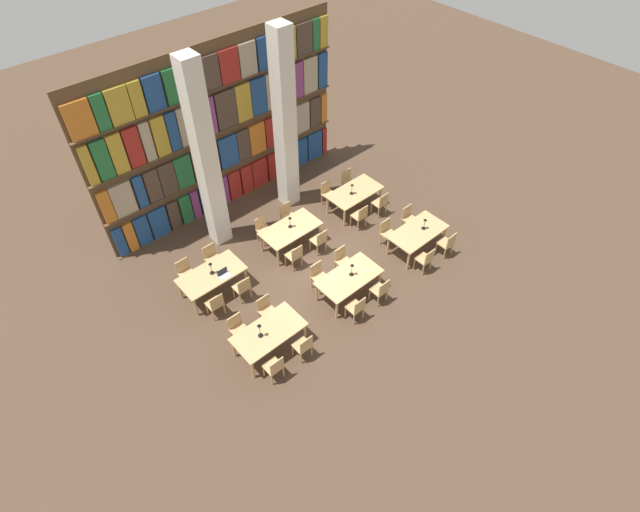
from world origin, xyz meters
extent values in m
plane|color=#4C3828|center=(0.00, 0.00, 0.00)|extent=(40.00, 40.00, 0.00)
cube|color=brown|center=(0.00, 4.47, 2.75)|extent=(8.68, 0.06, 5.50)
cube|color=brown|center=(0.00, 4.47, 0.01)|extent=(8.68, 0.35, 0.03)
cube|color=navy|center=(-4.09, 4.44, 0.57)|extent=(0.29, 0.20, 1.08)
cube|color=orange|center=(-3.75, 4.44, 0.57)|extent=(0.30, 0.20, 1.08)
cube|color=navy|center=(-3.34, 4.44, 0.57)|extent=(0.43, 0.20, 1.08)
cube|color=navy|center=(-2.78, 4.44, 0.57)|extent=(0.57, 0.20, 1.08)
cube|color=#47382D|center=(-2.24, 4.44, 0.57)|extent=(0.35, 0.20, 1.08)
cube|color=#236B38|center=(-1.80, 4.44, 0.57)|extent=(0.38, 0.20, 1.08)
cube|color=#84387A|center=(-1.44, 4.44, 0.57)|extent=(0.26, 0.20, 1.08)
cube|color=navy|center=(-1.00, 4.44, 0.57)|extent=(0.47, 0.20, 1.08)
cube|color=#84387A|center=(-0.46, 4.44, 0.57)|extent=(0.57, 0.20, 1.08)
cube|color=maroon|center=(0.10, 4.44, 0.57)|extent=(0.44, 0.20, 1.08)
cube|color=maroon|center=(0.60, 4.44, 0.57)|extent=(0.43, 0.20, 1.08)
cube|color=maroon|center=(1.16, 4.44, 0.57)|extent=(0.62, 0.20, 1.08)
cube|color=maroon|center=(1.84, 4.44, 0.57)|extent=(0.61, 0.20, 1.08)
cube|color=#B7932D|center=(2.34, 4.44, 0.57)|extent=(0.29, 0.20, 1.08)
cube|color=navy|center=(2.65, 4.44, 0.57)|extent=(0.26, 0.20, 1.08)
cube|color=navy|center=(3.09, 4.44, 0.57)|extent=(0.47, 0.20, 1.08)
cube|color=navy|center=(3.72, 4.44, 0.57)|extent=(0.66, 0.20, 1.08)
cube|color=maroon|center=(4.19, 4.44, 0.57)|extent=(0.19, 0.20, 1.08)
cube|color=brown|center=(0.00, 4.47, 1.39)|extent=(8.68, 0.35, 0.03)
cube|color=orange|center=(-4.08, 4.44, 1.95)|extent=(0.32, 0.20, 1.08)
cube|color=tan|center=(-3.57, 4.44, 1.95)|extent=(0.64, 0.20, 1.08)
cube|color=navy|center=(-3.04, 4.44, 1.95)|extent=(0.28, 0.20, 1.08)
cube|color=#47382D|center=(-2.62, 4.44, 1.95)|extent=(0.44, 0.20, 1.08)
cube|color=#47382D|center=(-2.13, 4.44, 1.95)|extent=(0.51, 0.20, 1.08)
cube|color=#236B38|center=(-1.57, 4.44, 1.95)|extent=(0.55, 0.20, 1.08)
cube|color=#47382D|center=(-1.12, 4.44, 1.95)|extent=(0.27, 0.20, 1.08)
cube|color=maroon|center=(-0.64, 4.44, 1.95)|extent=(0.59, 0.20, 1.08)
cube|color=navy|center=(0.06, 4.44, 1.95)|extent=(0.67, 0.20, 1.08)
cube|color=#47382D|center=(0.65, 4.44, 1.95)|extent=(0.46, 0.20, 1.08)
cube|color=orange|center=(1.21, 4.44, 1.95)|extent=(0.60, 0.20, 1.08)
cube|color=maroon|center=(1.79, 4.44, 1.95)|extent=(0.47, 0.20, 1.08)
cube|color=navy|center=(2.43, 4.44, 1.95)|extent=(0.67, 0.20, 1.08)
cube|color=tan|center=(3.12, 4.44, 1.95)|extent=(0.67, 0.20, 1.08)
cube|color=#47382D|center=(3.74, 4.44, 1.95)|extent=(0.47, 0.20, 1.08)
cube|color=orange|center=(4.16, 4.44, 1.95)|extent=(0.26, 0.20, 1.08)
cube|color=brown|center=(0.00, 4.47, 2.77)|extent=(8.68, 0.35, 0.03)
cube|color=#B7932D|center=(-4.11, 4.44, 3.38)|extent=(0.26, 0.20, 1.20)
cube|color=#236B38|center=(-3.73, 4.44, 3.38)|extent=(0.41, 0.20, 1.20)
cube|color=#B7932D|center=(-3.29, 4.44, 3.38)|extent=(0.40, 0.20, 1.20)
cube|color=maroon|center=(-2.83, 4.44, 3.38)|extent=(0.43, 0.20, 1.20)
cube|color=tan|center=(-2.41, 4.44, 3.38)|extent=(0.29, 0.20, 1.20)
cube|color=#B7932D|center=(-2.01, 4.44, 3.38)|extent=(0.41, 0.20, 1.20)
cube|color=navy|center=(-1.61, 4.44, 3.38)|extent=(0.31, 0.20, 1.20)
cube|color=tan|center=(-1.27, 4.44, 3.38)|extent=(0.31, 0.20, 1.20)
cube|color=#47382D|center=(-0.90, 4.44, 3.38)|extent=(0.31, 0.20, 1.20)
cube|color=#84387A|center=(-0.46, 4.44, 3.38)|extent=(0.52, 0.20, 1.20)
cube|color=#47382D|center=(0.21, 4.44, 3.38)|extent=(0.69, 0.20, 1.20)
cube|color=#B7932D|center=(0.84, 4.44, 3.38)|extent=(0.54, 0.20, 1.20)
cube|color=navy|center=(1.41, 4.44, 3.38)|extent=(0.56, 0.20, 1.20)
cube|color=tan|center=(1.89, 4.44, 3.38)|extent=(0.35, 0.20, 1.20)
cube|color=#47382D|center=(2.41, 4.44, 3.38)|extent=(0.64, 0.20, 1.20)
cube|color=#84387A|center=(3.00, 4.44, 3.38)|extent=(0.42, 0.20, 1.20)
cube|color=tan|center=(3.55, 4.44, 3.38)|extent=(0.59, 0.20, 1.20)
cube|color=navy|center=(4.10, 4.44, 3.38)|extent=(0.38, 0.20, 1.20)
cube|color=brown|center=(0.00, 4.47, 4.14)|extent=(8.68, 0.35, 0.03)
cube|color=orange|center=(-3.90, 4.44, 4.65)|extent=(0.68, 0.20, 0.99)
cube|color=#236B38|center=(-3.36, 4.44, 4.65)|extent=(0.33, 0.20, 0.99)
cube|color=#B7932D|center=(-2.86, 4.44, 4.65)|extent=(0.59, 0.20, 0.99)
cube|color=#B7932D|center=(-2.36, 4.44, 4.65)|extent=(0.35, 0.20, 0.99)
cube|color=navy|center=(-1.88, 4.44, 4.65)|extent=(0.51, 0.20, 0.99)
cube|color=#236B38|center=(-1.35, 4.44, 4.65)|extent=(0.40, 0.20, 0.99)
cube|color=orange|center=(-0.93, 4.44, 4.65)|extent=(0.33, 0.20, 0.99)
cube|color=maroon|center=(-0.55, 4.44, 4.65)|extent=(0.30, 0.20, 0.99)
cube|color=#47382D|center=(-0.10, 4.44, 4.65)|extent=(0.52, 0.20, 0.99)
cube|color=maroon|center=(0.51, 4.44, 4.65)|extent=(0.63, 0.20, 0.99)
cube|color=tan|center=(1.16, 4.44, 4.65)|extent=(0.58, 0.20, 0.99)
cube|color=navy|center=(1.76, 4.44, 4.65)|extent=(0.48, 0.20, 0.99)
cube|color=#47382D|center=(2.31, 4.44, 4.65)|extent=(0.50, 0.20, 0.99)
cube|color=#B7932D|center=(2.80, 4.44, 4.65)|extent=(0.33, 0.20, 0.99)
cube|color=#47382D|center=(3.32, 4.44, 4.65)|extent=(0.62, 0.20, 0.99)
cube|color=#236B38|center=(3.80, 4.44, 4.65)|extent=(0.27, 0.20, 0.99)
cube|color=#B7932D|center=(4.13, 4.44, 4.65)|extent=(0.32, 0.20, 0.99)
cube|color=silver|center=(-1.41, 3.08, 3.00)|extent=(0.54, 0.54, 6.00)
cube|color=silver|center=(1.41, 3.08, 3.00)|extent=(0.54, 0.54, 6.00)
cube|color=tan|center=(-2.77, -1.31, 0.73)|extent=(1.84, 0.98, 0.04)
cylinder|color=tan|center=(-3.62, -1.73, 0.36)|extent=(0.07, 0.07, 0.71)
cylinder|color=tan|center=(-1.93, -1.73, 0.36)|extent=(0.07, 0.07, 0.71)
cylinder|color=tan|center=(-3.62, -0.90, 0.36)|extent=(0.07, 0.07, 0.71)
cylinder|color=tan|center=(-1.93, -0.90, 0.36)|extent=(0.07, 0.07, 0.71)
cylinder|color=tan|center=(-3.39, -1.86, 0.21)|extent=(0.04, 0.04, 0.42)
cylinder|color=tan|center=(-3.03, -1.86, 0.21)|extent=(0.04, 0.04, 0.42)
cylinder|color=tan|center=(-3.39, -2.20, 0.21)|extent=(0.04, 0.04, 0.42)
cylinder|color=tan|center=(-3.03, -2.20, 0.21)|extent=(0.04, 0.04, 0.42)
cube|color=tan|center=(-3.21, -2.03, 0.44)|extent=(0.42, 0.40, 0.04)
cube|color=tan|center=(-3.21, -2.21, 0.67)|extent=(0.40, 0.03, 0.42)
cylinder|color=tan|center=(-3.03, -0.77, 0.21)|extent=(0.04, 0.04, 0.42)
cylinder|color=tan|center=(-3.39, -0.77, 0.21)|extent=(0.04, 0.04, 0.42)
cylinder|color=tan|center=(-3.03, -0.43, 0.21)|extent=(0.04, 0.04, 0.42)
cylinder|color=tan|center=(-3.39, -0.43, 0.21)|extent=(0.04, 0.04, 0.42)
cube|color=tan|center=(-3.21, -0.60, 0.44)|extent=(0.42, 0.40, 0.04)
cube|color=tan|center=(-3.21, -0.42, 0.67)|extent=(0.40, 0.03, 0.42)
cylinder|color=tan|center=(-2.46, -1.86, 0.21)|extent=(0.04, 0.04, 0.42)
cylinder|color=tan|center=(-2.10, -1.86, 0.21)|extent=(0.04, 0.04, 0.42)
cylinder|color=tan|center=(-2.46, -2.20, 0.21)|extent=(0.04, 0.04, 0.42)
cylinder|color=tan|center=(-2.10, -2.20, 0.21)|extent=(0.04, 0.04, 0.42)
cube|color=tan|center=(-2.28, -2.03, 0.44)|extent=(0.42, 0.40, 0.04)
cube|color=tan|center=(-2.28, -2.21, 0.67)|extent=(0.40, 0.03, 0.42)
cylinder|color=tan|center=(-2.10, -0.77, 0.21)|extent=(0.04, 0.04, 0.42)
cylinder|color=tan|center=(-2.46, -0.77, 0.21)|extent=(0.04, 0.04, 0.42)
cylinder|color=tan|center=(-2.10, -0.43, 0.21)|extent=(0.04, 0.04, 0.42)
cylinder|color=tan|center=(-2.46, -0.43, 0.21)|extent=(0.04, 0.04, 0.42)
cube|color=tan|center=(-2.28, -0.60, 0.44)|extent=(0.42, 0.40, 0.04)
cube|color=tan|center=(-2.28, -0.42, 0.67)|extent=(0.40, 0.03, 0.42)
cylinder|color=black|center=(-3.00, -1.29, 0.76)|extent=(0.14, 0.14, 0.01)
cylinder|color=black|center=(-3.00, -1.29, 0.96)|extent=(0.02, 0.02, 0.40)
cone|color=black|center=(-3.00, -1.29, 1.20)|extent=(0.11, 0.11, 0.07)
cube|color=tan|center=(0.03, -1.32, 0.73)|extent=(1.84, 0.98, 0.04)
cylinder|color=tan|center=(-0.81, -1.74, 0.36)|extent=(0.07, 0.07, 0.71)
cylinder|color=tan|center=(0.87, -1.74, 0.36)|extent=(0.07, 0.07, 0.71)
cylinder|color=tan|center=(-0.81, -0.91, 0.36)|extent=(0.07, 0.07, 0.71)
cylinder|color=tan|center=(0.87, -0.91, 0.36)|extent=(0.07, 0.07, 0.71)
cylinder|color=tan|center=(-0.60, -1.87, 0.21)|extent=(0.04, 0.04, 0.42)
cylinder|color=tan|center=(-0.24, -1.87, 0.21)|extent=(0.04, 0.04, 0.42)
cylinder|color=tan|center=(-0.60, -2.21, 0.21)|extent=(0.04, 0.04, 0.42)
cylinder|color=tan|center=(-0.24, -2.21, 0.21)|extent=(0.04, 0.04, 0.42)
cube|color=tan|center=(-0.42, -2.04, 0.44)|extent=(0.42, 0.40, 0.04)
cube|color=tan|center=(-0.42, -2.22, 0.67)|extent=(0.40, 0.03, 0.42)
cylinder|color=tan|center=(-0.24, -0.78, 0.21)|extent=(0.04, 0.04, 0.42)
cylinder|color=tan|center=(-0.60, -0.78, 0.21)|extent=(0.04, 0.04, 0.42)
cylinder|color=tan|center=(-0.24, -0.44, 0.21)|extent=(0.04, 0.04, 0.42)
cylinder|color=tan|center=(-0.60, -0.44, 0.21)|extent=(0.04, 0.04, 0.42)
cube|color=tan|center=(-0.42, -0.61, 0.44)|extent=(0.42, 0.40, 0.04)
cube|color=tan|center=(-0.42, -0.43, 0.67)|extent=(0.40, 0.03, 0.42)
cylinder|color=tan|center=(0.34, -1.87, 0.21)|extent=(0.04, 0.04, 0.42)
cylinder|color=tan|center=(0.70, -1.87, 0.21)|extent=(0.04, 0.04, 0.42)
cylinder|color=tan|center=(0.34, -2.21, 0.21)|extent=(0.04, 0.04, 0.42)
cylinder|color=tan|center=(0.70, -2.21, 0.21)|extent=(0.04, 0.04, 0.42)
cube|color=tan|center=(0.52, -2.04, 0.44)|extent=(0.42, 0.40, 0.04)
cube|color=tan|center=(0.52, -2.22, 0.67)|extent=(0.40, 0.03, 0.42)
cylinder|color=tan|center=(0.70, -0.78, 0.21)|extent=(0.04, 0.04, 0.42)
cylinder|color=tan|center=(0.34, -0.78, 0.21)|extent=(0.04, 0.04, 0.42)
cylinder|color=tan|center=(0.70, -0.44, 0.21)|extent=(0.04, 0.04, 0.42)
cylinder|color=tan|center=(0.34, -0.44, 0.21)|extent=(0.04, 0.04, 0.42)
cube|color=tan|center=(0.52, -0.61, 0.44)|extent=(0.42, 0.40, 0.04)
cube|color=tan|center=(0.52, -0.43, 0.67)|extent=(0.40, 0.03, 0.42)
cylinder|color=black|center=(0.14, -1.31, 0.76)|extent=(0.14, 0.14, 0.01)
cylinder|color=black|center=(0.14, -1.31, 0.94)|extent=(0.02, 0.02, 0.35)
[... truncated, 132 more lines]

